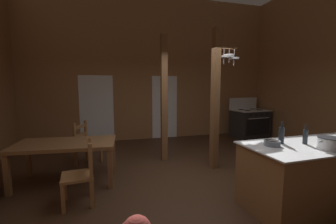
% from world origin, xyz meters
% --- Properties ---
extents(ground_plane, '(8.63, 8.05, 0.10)m').
position_xyz_m(ground_plane, '(0.00, 0.00, -0.05)').
color(ground_plane, '#382316').
extents(wall_back, '(8.63, 0.14, 4.54)m').
position_xyz_m(wall_back, '(0.00, 3.70, 2.27)').
color(wall_back, '#93663F').
rests_on(wall_back, ground_plane).
extents(glazed_door_back_left, '(1.00, 0.01, 2.05)m').
position_xyz_m(glazed_door_back_left, '(-1.76, 3.62, 1.02)').
color(glazed_door_back_left, white).
rests_on(glazed_door_back_left, ground_plane).
extents(glazed_panel_back_right, '(0.84, 0.01, 2.05)m').
position_xyz_m(glazed_panel_back_right, '(0.39, 3.62, 1.02)').
color(glazed_panel_back_right, white).
rests_on(glazed_panel_back_right, ground_plane).
extents(kitchen_island, '(2.19, 1.04, 0.93)m').
position_xyz_m(kitchen_island, '(1.46, -1.02, 0.46)').
color(kitchen_island, brown).
rests_on(kitchen_island, ground_plane).
extents(stove_range, '(1.22, 0.92, 1.32)m').
position_xyz_m(stove_range, '(3.18, 2.94, 0.48)').
color(stove_range, black).
rests_on(stove_range, ground_plane).
extents(support_post_with_pot_rack, '(0.64, 0.29, 2.89)m').
position_xyz_m(support_post_with_pot_rack, '(0.75, 0.71, 1.57)').
color(support_post_with_pot_rack, brown).
rests_on(support_post_with_pot_rack, ground_plane).
extents(support_post_center, '(0.14, 0.14, 2.89)m').
position_xyz_m(support_post_center, '(-0.17, 1.51, 1.45)').
color(support_post_center, brown).
rests_on(support_post_center, ground_plane).
extents(dining_table, '(1.77, 1.04, 0.74)m').
position_xyz_m(dining_table, '(-2.18, 0.78, 0.65)').
color(dining_table, brown).
rests_on(dining_table, ground_plane).
extents(ladderback_chair_near_window, '(0.48, 0.48, 0.95)m').
position_xyz_m(ladderback_chair_near_window, '(-1.85, -0.07, 0.45)').
color(ladderback_chair_near_window, olive).
rests_on(ladderback_chair_near_window, ground_plane).
extents(ladderback_chair_by_post, '(0.61, 0.61, 0.95)m').
position_xyz_m(ladderback_chair_by_post, '(-1.93, 1.68, 0.45)').
color(ladderback_chair_by_post, olive).
rests_on(ladderback_chair_by_post, ground_plane).
extents(stockpot_on_counter, '(0.35, 0.28, 0.16)m').
position_xyz_m(stockpot_on_counter, '(1.33, -1.29, 1.01)').
color(stockpot_on_counter, silver).
rests_on(stockpot_on_counter, kitchen_island).
extents(mixing_bowl_on_counter, '(0.21, 0.21, 0.08)m').
position_xyz_m(mixing_bowl_on_counter, '(0.74, -0.94, 0.96)').
color(mixing_bowl_on_counter, slate).
rests_on(mixing_bowl_on_counter, kitchen_island).
extents(bottle_tall_on_counter, '(0.08, 0.08, 0.31)m').
position_xyz_m(bottle_tall_on_counter, '(0.96, -0.87, 1.05)').
color(bottle_tall_on_counter, '#1E2328').
rests_on(bottle_tall_on_counter, kitchen_island).
extents(bottle_short_on_counter, '(0.06, 0.06, 0.28)m').
position_xyz_m(bottle_short_on_counter, '(1.26, -0.99, 1.04)').
color(bottle_short_on_counter, '#1E2328').
rests_on(bottle_short_on_counter, kitchen_island).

